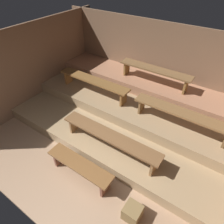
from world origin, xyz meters
TOP-DOWN VIEW (x-y plane):
  - ground at (0.00, 2.09)m, footprint 6.36×4.99m
  - wall_back at (0.00, 4.22)m, footprint 6.36×0.06m
  - wall_left at (-2.81, 2.09)m, footprint 0.06×4.99m
  - platform_lower at (0.00, 2.63)m, footprint 5.56×3.12m
  - platform_middle at (0.00, 3.17)m, footprint 5.56×2.04m
  - platform_upper at (0.00, 3.69)m, footprint 5.56×0.99m
  - bench_floor_center at (-0.02, 0.73)m, footprint 1.44×0.33m
  - bench_lower_center at (0.17, 1.47)m, footprint 2.26×0.33m
  - bench_middle_left at (-1.20, 2.67)m, footprint 2.12×0.33m
  - bench_middle_right at (1.20, 2.67)m, footprint 2.12×0.33m
  - bench_upper_center at (0.08, 3.67)m, footprint 1.95×0.33m
  - wooden_crate_floor at (1.23, 0.62)m, footprint 0.29×0.29m

SIDE VIEW (x-z plane):
  - ground at x=0.00m, z-range -0.08..0.00m
  - platform_lower at x=0.00m, z-range 0.00..0.26m
  - wooden_crate_floor at x=1.23m, z-range 0.00..0.29m
  - bench_floor_center at x=-0.02m, z-range 0.12..0.53m
  - platform_middle at x=0.00m, z-range 0.26..0.53m
  - bench_lower_center at x=0.17m, z-range 0.40..0.81m
  - platform_upper at x=0.00m, z-range 0.53..0.79m
  - bench_middle_left at x=-1.20m, z-range 0.66..1.07m
  - bench_middle_right at x=1.20m, z-range 0.66..1.07m
  - wall_back at x=0.00m, z-range 0.00..2.22m
  - wall_left at x=-2.81m, z-range 0.00..2.22m
  - bench_upper_center at x=0.08m, z-range 0.92..1.33m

